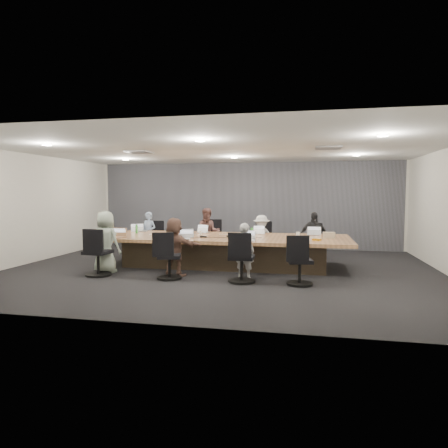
% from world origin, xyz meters
% --- Properties ---
extents(floor, '(10.00, 8.00, 0.00)m').
position_xyz_m(floor, '(0.00, 0.00, 0.00)').
color(floor, black).
rests_on(floor, ground).
extents(ceiling, '(10.00, 8.00, 0.00)m').
position_xyz_m(ceiling, '(0.00, 0.00, 2.80)').
color(ceiling, white).
rests_on(ceiling, wall_back).
extents(wall_back, '(10.00, 0.00, 2.80)m').
position_xyz_m(wall_back, '(0.00, 4.00, 1.40)').
color(wall_back, beige).
rests_on(wall_back, ground).
extents(wall_front, '(10.00, 0.00, 2.80)m').
position_xyz_m(wall_front, '(0.00, -4.00, 1.40)').
color(wall_front, beige).
rests_on(wall_front, ground).
extents(wall_left, '(0.00, 8.00, 2.80)m').
position_xyz_m(wall_left, '(-5.00, 0.00, 1.40)').
color(wall_left, beige).
rests_on(wall_left, ground).
extents(curtain, '(9.80, 0.04, 2.80)m').
position_xyz_m(curtain, '(0.00, 3.92, 1.40)').
color(curtain, '#595A64').
rests_on(curtain, ground).
extents(conference_table, '(6.00, 2.20, 0.74)m').
position_xyz_m(conference_table, '(0.00, 0.50, 0.40)').
color(conference_table, '#3C3022').
rests_on(conference_table, ground).
extents(chair_0, '(0.60, 0.60, 0.73)m').
position_xyz_m(chair_0, '(-2.54, 2.20, 0.36)').
color(chair_0, black).
rests_on(chair_0, ground).
extents(chair_1, '(0.66, 0.66, 0.84)m').
position_xyz_m(chair_1, '(-0.75, 2.20, 0.42)').
color(chair_1, black).
rests_on(chair_1, ground).
extents(chair_2, '(0.59, 0.59, 0.78)m').
position_xyz_m(chair_2, '(0.76, 2.20, 0.39)').
color(chair_2, black).
rests_on(chair_2, ground).
extents(chair_3, '(0.60, 0.60, 0.72)m').
position_xyz_m(chair_3, '(2.15, 2.20, 0.36)').
color(chair_3, black).
rests_on(chair_3, ground).
extents(chair_4, '(0.63, 0.63, 0.87)m').
position_xyz_m(chair_4, '(-2.47, -1.20, 0.44)').
color(chair_4, black).
rests_on(chair_4, ground).
extents(chair_5, '(0.66, 0.66, 0.80)m').
position_xyz_m(chair_5, '(-0.84, -1.20, 0.40)').
color(chair_5, black).
rests_on(chair_5, ground).
extents(chair_6, '(0.58, 0.58, 0.85)m').
position_xyz_m(chair_6, '(0.69, -1.20, 0.43)').
color(chair_6, black).
rests_on(chair_6, ground).
extents(chair_7, '(0.63, 0.63, 0.80)m').
position_xyz_m(chair_7, '(1.84, -1.20, 0.40)').
color(chair_7, black).
rests_on(chair_7, ground).
extents(person_0, '(0.51, 0.39, 1.25)m').
position_xyz_m(person_0, '(-2.54, 1.85, 0.63)').
color(person_0, '#8BA1C2').
rests_on(person_0, ground).
extents(laptop_0, '(0.38, 0.30, 0.02)m').
position_xyz_m(laptop_0, '(-2.54, 1.30, 0.75)').
color(laptop_0, '#B2B2B7').
rests_on(laptop_0, conference_table).
extents(person_1, '(0.77, 0.67, 1.38)m').
position_xyz_m(person_1, '(-0.75, 1.85, 0.69)').
color(person_1, brown).
rests_on(person_1, ground).
extents(laptop_1, '(0.32, 0.25, 0.02)m').
position_xyz_m(laptop_1, '(-0.75, 1.30, 0.75)').
color(laptop_1, '#B2B2B7').
rests_on(laptop_1, conference_table).
extents(person_2, '(0.85, 0.60, 1.19)m').
position_xyz_m(person_2, '(0.76, 1.85, 0.60)').
color(person_2, beige).
rests_on(person_2, ground).
extents(laptop_2, '(0.30, 0.22, 0.02)m').
position_xyz_m(laptop_2, '(0.76, 1.30, 0.75)').
color(laptop_2, '#B2B2B7').
rests_on(laptop_2, conference_table).
extents(person_3, '(0.80, 0.43, 1.30)m').
position_xyz_m(person_3, '(2.15, 1.85, 0.65)').
color(person_3, black).
rests_on(person_3, ground).
extents(laptop_3, '(0.34, 0.23, 0.02)m').
position_xyz_m(laptop_3, '(2.15, 1.30, 0.75)').
color(laptop_3, '#B2B2B7').
rests_on(laptop_3, conference_table).
extents(person_4, '(0.74, 0.55, 1.40)m').
position_xyz_m(person_4, '(-2.47, -0.85, 0.70)').
color(person_4, '#92A290').
rests_on(person_4, ground).
extents(laptop_4, '(0.35, 0.24, 0.02)m').
position_xyz_m(laptop_4, '(-2.47, -0.30, 0.75)').
color(laptop_4, '#8C6647').
rests_on(laptop_4, conference_table).
extents(person_5, '(1.24, 0.65, 1.28)m').
position_xyz_m(person_5, '(-0.84, -0.85, 0.64)').
color(person_5, brown).
rests_on(person_5, ground).
extents(laptop_5, '(0.40, 0.32, 0.02)m').
position_xyz_m(laptop_5, '(-0.84, -0.30, 0.75)').
color(laptop_5, '#B2B2B7').
rests_on(laptop_5, conference_table).
extents(person_6, '(0.49, 0.38, 1.18)m').
position_xyz_m(person_6, '(0.69, -0.85, 0.59)').
color(person_6, '#AEAEAE').
rests_on(person_6, ground).
extents(laptop_6, '(0.33, 0.24, 0.02)m').
position_xyz_m(laptop_6, '(0.69, -0.30, 0.75)').
color(laptop_6, '#B2B2B7').
rests_on(laptop_6, conference_table).
extents(bottle_green_left, '(0.08, 0.08, 0.23)m').
position_xyz_m(bottle_green_left, '(-2.43, 0.76, 0.85)').
color(bottle_green_left, green).
rests_on(bottle_green_left, conference_table).
extents(bottle_green_right, '(0.08, 0.08, 0.23)m').
position_xyz_m(bottle_green_right, '(0.69, 0.37, 0.86)').
color(bottle_green_right, green).
rests_on(bottle_green_right, conference_table).
extents(bottle_clear, '(0.09, 0.09, 0.23)m').
position_xyz_m(bottle_clear, '(-1.35, 0.45, 0.85)').
color(bottle_clear, silver).
rests_on(bottle_clear, conference_table).
extents(cup_white_far, '(0.08, 0.08, 0.09)m').
position_xyz_m(cup_white_far, '(-0.69, 0.78, 0.79)').
color(cup_white_far, white).
rests_on(cup_white_far, conference_table).
extents(cup_white_near, '(0.11, 0.11, 0.11)m').
position_xyz_m(cup_white_near, '(1.76, 0.88, 0.79)').
color(cup_white_near, white).
rests_on(cup_white_near, conference_table).
extents(mug_brown, '(0.11, 0.11, 0.11)m').
position_xyz_m(mug_brown, '(-2.65, 0.24, 0.79)').
color(mug_brown, brown).
rests_on(mug_brown, conference_table).
extents(mic_left, '(0.18, 0.13, 0.03)m').
position_xyz_m(mic_left, '(-0.46, 0.17, 0.76)').
color(mic_left, black).
rests_on(mic_left, conference_table).
extents(mic_right, '(0.18, 0.12, 0.03)m').
position_xyz_m(mic_right, '(0.15, 0.43, 0.76)').
color(mic_right, black).
rests_on(mic_right, conference_table).
extents(stapler, '(0.17, 0.04, 0.06)m').
position_xyz_m(stapler, '(0.40, -0.19, 0.77)').
color(stapler, black).
rests_on(stapler, conference_table).
extents(canvas_bag, '(0.28, 0.20, 0.14)m').
position_xyz_m(canvas_bag, '(2.49, 0.60, 0.81)').
color(canvas_bag, tan).
rests_on(canvas_bag, conference_table).
extents(snack_packet, '(0.21, 0.18, 0.04)m').
position_xyz_m(snack_packet, '(2.19, 0.07, 0.76)').
color(snack_packet, orange).
rests_on(snack_packet, conference_table).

